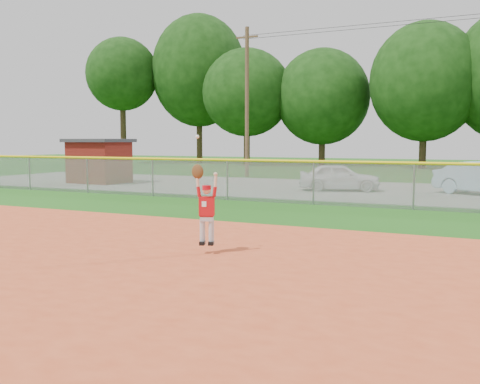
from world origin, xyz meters
The scene contains 9 objects.
ground centered at (0.00, 0.00, 0.00)m, with size 120.00×120.00×0.00m, color #1A5212.
clay_infield centered at (0.00, -3.00, 0.02)m, with size 24.00×16.00×0.04m, color #C74723.
parking_strip centered at (0.00, 16.00, 0.01)m, with size 44.00×10.00×0.03m, color gray.
car_white_a centered at (-0.47, 15.26, 0.63)m, with size 1.41×3.51×1.20m, color white.
utility_shed centered at (-12.93, 14.27, 1.18)m, with size 3.24×2.60×2.31m.
outfield_fence centered at (0.00, 10.00, 0.88)m, with size 40.06×0.10×1.55m.
power_lines centered at (1.00, 22.00, 4.68)m, with size 19.40×0.24×9.00m.
tree_line centered at (0.96, 37.90, 7.53)m, with size 62.37×13.00×14.43m.
ballplayer centered at (0.61, 1.17, 0.98)m, with size 0.51×0.28×2.11m.
Camera 1 is at (5.55, -7.75, 2.20)m, focal length 40.00 mm.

